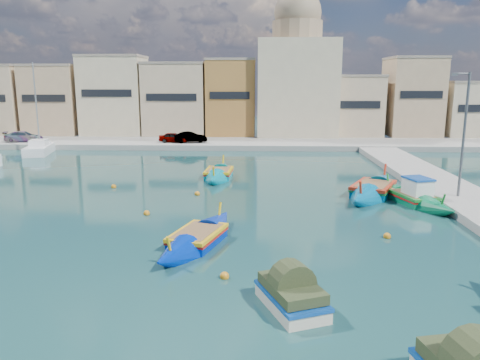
% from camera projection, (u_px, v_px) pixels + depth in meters
% --- Properties ---
extents(ground, '(160.00, 160.00, 0.00)m').
position_uv_depth(ground, '(157.00, 230.00, 23.81)').
color(ground, '#14373C').
rests_on(ground, ground).
extents(north_quay, '(80.00, 8.00, 0.60)m').
position_uv_depth(north_quay, '(215.00, 144.00, 55.04)').
color(north_quay, gray).
rests_on(north_quay, ground).
extents(north_townhouses, '(83.20, 7.87, 10.19)m').
position_uv_depth(north_townhouses, '(271.00, 101.00, 61.02)').
color(north_townhouses, tan).
rests_on(north_townhouses, ground).
extents(church_block, '(10.00, 10.00, 19.10)m').
position_uv_depth(church_block, '(296.00, 74.00, 60.81)').
color(church_block, '#C4B592').
rests_on(church_block, ground).
extents(quay_street_lamp, '(1.18, 0.16, 8.00)m').
position_uv_depth(quay_street_lamp, '(463.00, 134.00, 28.11)').
color(quay_street_lamp, '#595B60').
rests_on(quay_street_lamp, ground).
extents(parked_cars, '(23.71, 2.65, 1.23)m').
position_uv_depth(parked_cars, '(113.00, 137.00, 53.84)').
color(parked_cars, '#4C1919').
rests_on(parked_cars, north_quay).
extents(luzzu_turquoise_cabin, '(3.91, 8.35, 2.63)m').
position_uv_depth(luzzu_turquoise_cabin, '(413.00, 198.00, 29.15)').
color(luzzu_turquoise_cabin, '#0A7245').
rests_on(luzzu_turquoise_cabin, ground).
extents(luzzu_cyan_mid, '(6.22, 9.41, 2.79)m').
position_uv_depth(luzzu_cyan_mid, '(373.00, 191.00, 31.25)').
color(luzzu_cyan_mid, '#00669A').
rests_on(luzzu_cyan_mid, ground).
extents(luzzu_green, '(2.36, 7.65, 2.38)m').
position_uv_depth(luzzu_green, '(219.00, 174.00, 36.90)').
color(luzzu_green, '#00839B').
rests_on(luzzu_green, ground).
extents(luzzu_blue_south, '(4.01, 8.10, 2.29)m').
position_uv_depth(luzzu_blue_south, '(198.00, 239.00, 21.79)').
color(luzzu_blue_south, '#0025A9').
rests_on(luzzu_blue_south, ground).
extents(tender_near, '(2.52, 3.26, 1.42)m').
position_uv_depth(tender_near, '(292.00, 296.00, 15.52)').
color(tender_near, beige).
rests_on(tender_near, ground).
extents(yacht_north, '(3.70, 7.88, 10.14)m').
position_uv_depth(yacht_north, '(43.00, 148.00, 50.50)').
color(yacht_north, white).
rests_on(yacht_north, ground).
extents(mooring_buoys, '(18.14, 23.99, 0.36)m').
position_uv_depth(mooring_buoys, '(232.00, 203.00, 28.94)').
color(mooring_buoys, orange).
rests_on(mooring_buoys, ground).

